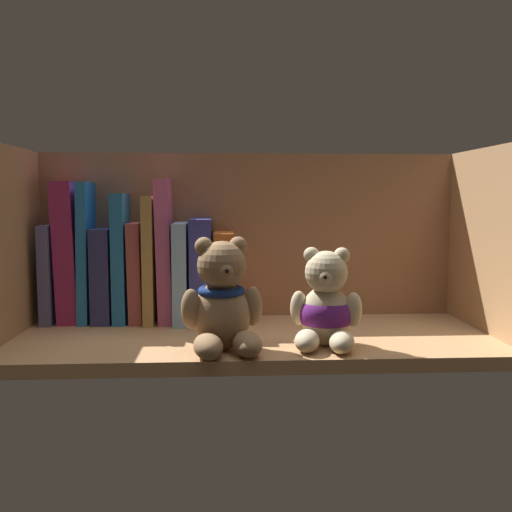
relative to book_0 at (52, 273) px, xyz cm
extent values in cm
cube|color=tan|center=(34.04, -12.06, -9.33)|extent=(72.97, 29.25, 2.00)
cube|color=#936546|center=(34.04, 3.17, 5.21)|extent=(75.37, 1.20, 31.08)
cube|color=tan|center=(-3.24, -12.06, 5.21)|extent=(1.60, 31.65, 31.08)
cube|color=tan|center=(71.33, -12.06, 5.21)|extent=(1.60, 31.65, 31.08)
cube|color=#56598F|center=(0.00, 0.00, 0.00)|extent=(1.88, 10.60, 16.67)
cube|color=#98265C|center=(3.10, 0.00, 3.64)|extent=(4.17, 9.07, 24.03)
cube|color=#2574BD|center=(6.11, 0.00, 3.58)|extent=(2.11, 9.78, 23.86)
cube|color=navy|center=(8.96, 0.00, -0.31)|extent=(3.16, 10.66, 16.06)
cube|color=#236EB3|center=(12.03, 0.00, 2.62)|extent=(2.13, 11.01, 21.91)
cube|color=#A94D4D|center=(14.60, 0.00, 0.17)|extent=(2.40, 10.62, 17.04)
cube|color=#AE864A|center=(16.98, 0.00, 2.41)|extent=(1.74, 12.92, 21.49)
cube|color=#C8588E|center=(19.45, 0.00, 3.81)|extent=(2.87, 11.09, 24.34)
cube|color=#7CA8D0|center=(22.23, 0.00, 0.18)|extent=(2.36, 14.99, 17.02)
cube|color=navy|center=(25.59, 0.00, 0.53)|extent=(3.54, 14.94, 17.73)
cube|color=#B85720|center=(29.45, 0.00, -0.65)|extent=(3.34, 13.25, 15.38)
ellipsoid|color=#93704C|center=(29.10, -20.45, -3.53)|extent=(8.17, 7.50, 9.62)
sphere|color=#93704C|center=(29.19, -20.92, 3.55)|extent=(6.84, 6.84, 6.84)
sphere|color=#93704C|center=(26.75, -20.89, 6.21)|extent=(2.56, 2.56, 2.56)
sphere|color=#93704C|center=(31.45, -20.01, 6.21)|extent=(2.56, 2.56, 2.56)
sphere|color=#9B754E|center=(29.63, -23.30, 3.14)|extent=(2.56, 2.56, 2.56)
sphere|color=black|center=(29.80, -24.18, 3.20)|extent=(0.90, 0.90, 0.90)
ellipsoid|color=#93704C|center=(27.34, -25.42, -6.63)|extent=(4.96, 7.01, 3.42)
ellipsoid|color=#93704C|center=(32.54, -24.45, -6.63)|extent=(4.96, 7.01, 3.42)
ellipsoid|color=#93704C|center=(24.93, -21.71, -2.32)|extent=(3.24, 3.24, 5.56)
ellipsoid|color=#93704C|center=(33.44, -20.12, -2.32)|extent=(3.24, 3.24, 5.56)
torus|color=navy|center=(29.10, -20.45, -0.06)|extent=(6.56, 6.56, 1.23)
ellipsoid|color=beige|center=(44.11, -18.96, -4.02)|extent=(7.33, 6.73, 8.62)
sphere|color=beige|center=(44.01, -19.38, 2.32)|extent=(6.13, 6.13, 6.13)
sphere|color=beige|center=(42.01, -18.49, 4.71)|extent=(2.30, 2.30, 2.30)
sphere|color=beige|center=(46.20, -19.43, 4.71)|extent=(2.30, 2.30, 2.30)
sphere|color=beige|center=(43.53, -21.50, 1.95)|extent=(2.30, 2.30, 2.30)
sphere|color=black|center=(43.36, -22.28, 2.01)|extent=(0.80, 0.80, 0.80)
ellipsoid|color=beige|center=(40.89, -22.43, -6.80)|extent=(4.62, 6.36, 3.07)
ellipsoid|color=beige|center=(45.52, -23.47, -6.80)|extent=(4.62, 6.36, 3.07)
ellipsoid|color=beige|center=(40.22, -18.53, -2.94)|extent=(2.98, 2.98, 4.98)
ellipsoid|color=beige|center=(47.80, -20.23, -2.94)|extent=(2.98, 2.98, 4.98)
ellipsoid|color=#661F77|center=(44.11, -18.96, -3.81)|extent=(7.93, 7.33, 6.04)
camera|label=1|loc=(29.47, -99.41, 12.67)|focal=40.21mm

